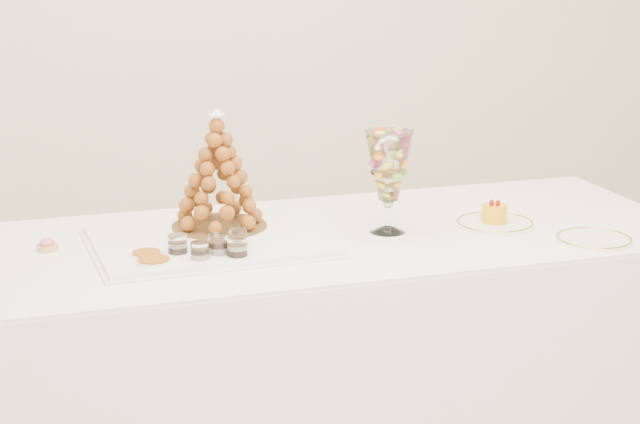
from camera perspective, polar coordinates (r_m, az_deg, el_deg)
name	(u,v)px	position (r m, az deg, el deg)	size (l,w,h in m)	color
buffet_table	(328,364)	(3.35, 0.43, -8.11)	(2.24, 0.96, 0.84)	white
lace_tray	(211,241)	(3.12, -5.85, -1.57)	(0.66, 0.50, 0.02)	white
macaron_vase	(389,167)	(3.19, 3.69, 2.41)	(0.14, 0.14, 0.31)	white
cake_plate	(495,224)	(3.34, 9.30, -0.62)	(0.24, 0.24, 0.01)	white
spare_plate	(594,240)	(3.24, 14.40, -1.43)	(0.23, 0.23, 0.01)	white
pink_tart	(47,245)	(3.14, -14.35, -1.73)	(0.06, 0.06, 0.04)	tan
verrine_a	(178,248)	(2.98, -7.59, -1.90)	(0.05, 0.05, 0.07)	white
verrine_b	(218,248)	(2.96, -5.44, -1.92)	(0.06, 0.06, 0.08)	white
verrine_c	(238,240)	(3.04, -4.40, -1.52)	(0.05, 0.05, 0.07)	white
verrine_d	(200,254)	(2.92, -6.42, -2.26)	(0.05, 0.05, 0.07)	white
verrine_e	(237,250)	(2.94, -4.43, -2.05)	(0.06, 0.06, 0.07)	white
ramekin_back	(146,258)	(2.98, -9.24, -2.42)	(0.09, 0.09, 0.03)	white
ramekin_front	(154,265)	(2.91, -8.86, -2.83)	(0.10, 0.10, 0.03)	white
croquembouche	(218,171)	(3.18, -5.46, 2.21)	(0.29, 0.29, 0.36)	brown
mousse_cake	(494,213)	(3.33, 9.28, -0.06)	(0.08, 0.08, 0.07)	#F3A60B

